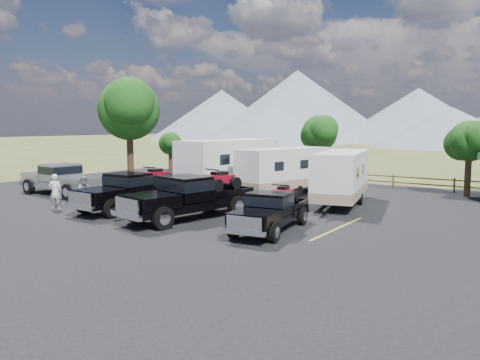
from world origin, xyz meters
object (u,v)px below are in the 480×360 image
Objects in this scene: rig_center at (190,196)px; rig_right at (271,210)px; trailer_right at (341,177)px; trailer_left at (229,164)px; person_b at (85,193)px; pickup_silver at (62,179)px; tree_big_nw at (129,110)px; rig_left at (132,190)px; trailer_center at (284,170)px; person_a at (55,192)px.

rig_center reaches higher than rig_right.
trailer_right reaches higher than rig_center.
trailer_left is 10.15m from person_b.
rig_right is (4.44, 0.02, -0.22)m from rig_center.
rig_right is 16.16m from pickup_silver.
pickup_silver is at bearing 105.89° from person_b.
tree_big_nw is at bearing -166.75° from trailer_left.
tree_big_nw is at bearing 137.94° from rig_left.
rig_right is 0.85× the size of pickup_silver.
trailer_center is at bearing 106.88° from rig_right.
rig_right is 12.07m from trailer_left.
tree_big_nw is 8.90m from trailer_left.
rig_left is 4.02m from person_a.
tree_big_nw is 14.58m from rig_center.
tree_big_nw is 11.14m from person_b.
trailer_right is at bearing 72.33° from rig_center.
trailer_left reaches higher than rig_left.
pickup_silver is at bearing -170.64° from trailer_right.
person_a is at bearing -105.34° from trailer_left.
tree_big_nw is 1.17× the size of pickup_silver.
rig_right is at bearing -52.14° from trailer_center.
rig_right is 0.57× the size of trailer_left.
rig_center reaches higher than person_a.
trailer_left reaches higher than person_a.
trailer_center is at bearing -156.40° from person_a.
person_b is (-5.97, -10.69, -0.66)m from trailer_center.
tree_big_nw is 7.47m from pickup_silver.
rig_left is 4.18m from rig_center.
person_a is 1.06× the size of person_b.
rig_right is (8.62, -0.11, -0.16)m from rig_left.
rig_center is 0.84× the size of trailer_right.
person_a is (-3.29, -2.32, -0.10)m from rig_left.
rig_left is 0.65× the size of trailer_left.
person_a is (-11.91, -2.21, 0.06)m from rig_right.
trailer_left is (7.93, 1.52, -3.75)m from tree_big_nw.
rig_right is at bearing -43.46° from person_b.
rig_center is 0.83× the size of trailer_center.
rig_left is 11.49m from trailer_right.
rig_center is at bearing -132.03° from trailer_right.
pickup_silver reaches higher than person_a.
pickup_silver is (-11.42, -8.29, -0.51)m from trailer_center.
rig_left is at bearing -171.14° from rig_center.
trailer_center is at bearing 11.36° from tree_big_nw.
pickup_silver is at bearing -133.33° from trailer_left.
trailer_left is 1.49× the size of pickup_silver.
person_a is (-3.45, -10.77, -0.86)m from trailer_left.
person_a is at bearing 165.95° from person_b.
person_b is (5.45, -2.40, -0.15)m from pickup_silver.
trailer_right is 13.96m from person_b.
tree_big_nw reaches higher than person_b.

